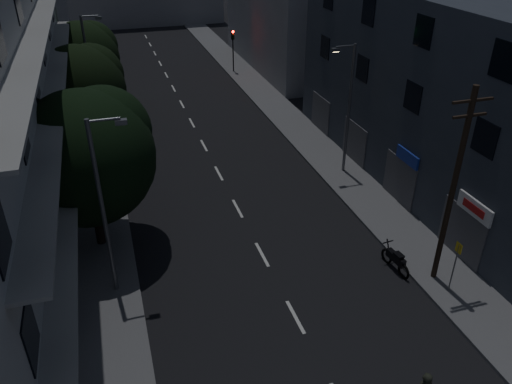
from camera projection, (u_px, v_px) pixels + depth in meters
ground at (202, 143)px, 36.10m from camera, size 160.00×160.00×0.00m
sidewalk_left at (95, 155)px, 34.12m from camera, size 3.00×90.00×0.15m
sidewalk_right at (299, 130)px, 38.01m from camera, size 3.00×90.00×0.15m
lane_markings at (187, 113)px, 41.27m from camera, size 0.15×60.50×0.01m
building_right at (453, 103)px, 27.37m from camera, size 6.19×28.00×11.00m
building_far_right at (281, 2)px, 50.05m from camera, size 6.00×20.00×13.00m
tree_near at (87, 153)px, 22.80m from camera, size 6.39×6.39×7.88m
tree_mid at (80, 88)px, 32.17m from camera, size 5.93×5.93×7.30m
tree_far at (82, 56)px, 39.04m from camera, size 5.82×5.82×7.20m
traffic_signal_far_right at (233, 42)px, 49.76m from camera, size 0.28×0.37×4.10m
traffic_signal_far_left at (94, 59)px, 44.10m from camera, size 0.28×0.37×4.10m
street_lamp_left_near at (104, 202)px, 19.94m from camera, size 1.51×0.25×8.00m
street_lamp_right at (348, 104)px, 29.83m from camera, size 1.51×0.25×8.00m
street_lamp_left_far at (90, 64)px, 37.27m from camera, size 1.51×0.25×8.00m
utility_pole at (454, 186)px, 20.51m from camera, size 1.80×0.24×9.00m
bus_stop_sign at (456, 259)px, 21.15m from camera, size 0.06×0.35×2.52m
motorcycle at (395, 260)px, 23.28m from camera, size 0.59×2.03×1.30m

